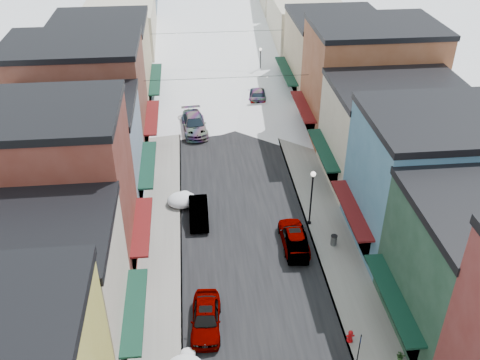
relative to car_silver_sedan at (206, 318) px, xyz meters
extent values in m
cube|color=black|center=(3.50, 46.26, -0.78)|extent=(10.00, 160.00, 0.01)
cube|color=gray|center=(-3.10, 46.26, -0.71)|extent=(3.20, 160.00, 0.15)
cube|color=gray|center=(10.10, 46.26, -0.71)|extent=(3.20, 160.00, 0.15)
cube|color=slate|center=(-1.55, 46.26, -0.71)|extent=(0.10, 160.00, 0.15)
cube|color=slate|center=(8.55, 46.26, -0.71)|extent=(0.10, 160.00, 0.15)
cube|color=beige|center=(-9.70, -1.24, 3.72)|extent=(10.00, 8.00, 9.00)
cube|color=black|center=(-9.70, -1.24, 8.47)|extent=(10.20, 8.20, 0.50)
cube|color=#0D3022|center=(-4.10, -1.24, 2.42)|extent=(1.20, 6.80, 0.15)
cube|color=maroon|center=(-10.20, 6.76, 5.22)|extent=(11.00, 8.00, 12.00)
cube|color=black|center=(-10.20, 6.76, 11.47)|extent=(11.20, 8.20, 0.50)
cube|color=#5B0F10|center=(-4.10, 6.76, 2.42)|extent=(1.20, 6.80, 0.15)
cube|color=gray|center=(-9.70, 15.26, 3.47)|extent=(10.00, 9.00, 8.50)
cube|color=black|center=(-9.70, 15.26, 7.97)|extent=(10.20, 9.20, 0.50)
cube|color=#0D3022|center=(-4.10, 15.26, 2.42)|extent=(1.20, 7.65, 0.15)
cube|color=brown|center=(-10.70, 24.26, 4.47)|extent=(12.00, 9.00, 10.50)
cube|color=black|center=(-10.70, 24.26, 9.97)|extent=(12.20, 9.20, 0.50)
cube|color=#5B0F10|center=(-4.10, 24.26, 2.42)|extent=(1.20, 7.65, 0.15)
cube|color=tan|center=(-9.70, 34.26, 3.97)|extent=(10.00, 11.00, 9.50)
cube|color=black|center=(-9.70, 34.26, 8.97)|extent=(10.20, 11.20, 0.50)
cube|color=#0D3022|center=(-4.10, 34.26, 2.42)|extent=(1.20, 9.35, 0.15)
cube|color=#0D3022|center=(11.10, -1.74, 2.42)|extent=(1.20, 7.65, 0.15)
cube|color=teal|center=(16.70, 7.26, 4.22)|extent=(10.00, 9.00, 10.00)
cube|color=black|center=(16.70, 7.26, 9.47)|extent=(10.20, 9.20, 0.50)
cube|color=#5B0F10|center=(11.10, 7.26, 2.42)|extent=(1.20, 7.65, 0.15)
cube|color=#C1B69B|center=(17.20, 16.26, 3.47)|extent=(11.00, 9.00, 8.50)
cube|color=black|center=(17.20, 16.26, 7.97)|extent=(11.20, 9.20, 0.50)
cube|color=#0D3022|center=(11.10, 16.26, 2.42)|extent=(1.20, 7.65, 0.15)
cube|color=brown|center=(17.70, 25.26, 4.72)|extent=(12.00, 9.00, 11.00)
cube|color=black|center=(17.70, 25.26, 10.47)|extent=(12.20, 9.20, 0.50)
cube|color=#5B0F10|center=(11.10, 25.26, 2.42)|extent=(1.20, 7.65, 0.15)
cube|color=tan|center=(16.70, 35.26, 3.72)|extent=(10.00, 11.00, 9.00)
cube|color=black|center=(16.70, 35.26, 8.47)|extent=(10.20, 11.20, 0.50)
cube|color=#0D3022|center=(11.10, 35.26, 2.42)|extent=(1.20, 9.35, 0.15)
cube|color=gray|center=(-9.00, 48.26, 3.22)|extent=(9.00, 13.00, 8.00)
cube|color=gray|center=(16.00, 48.26, 3.22)|extent=(9.00, 13.00, 8.00)
cube|color=gray|center=(-9.00, 62.26, 3.22)|extent=(9.00, 13.00, 8.00)
cube|color=gray|center=(16.00, 62.26, 3.22)|extent=(9.00, 13.00, 8.00)
cylinder|color=black|center=(3.50, 26.26, 5.42)|extent=(16.40, 0.04, 0.04)
cylinder|color=black|center=(3.50, 41.26, 5.42)|extent=(16.40, 0.04, 0.04)
imported|color=#A1A3A9|center=(0.00, 0.00, 0.00)|extent=(2.18, 4.72, 1.56)
imported|color=black|center=(-0.07, 11.41, -0.06)|extent=(1.53, 4.37, 1.44)
imported|color=#AEB1B7|center=(0.00, 27.08, 0.07)|extent=(2.96, 6.10, 1.71)
imported|color=black|center=(7.03, 6.90, -0.06)|extent=(1.85, 4.47, 1.44)
imported|color=gray|center=(7.00, 7.45, 0.03)|extent=(1.93, 4.79, 1.63)
imported|color=black|center=(7.63, 34.29, 0.00)|extent=(2.68, 5.59, 1.57)
imported|color=#9DA0A5|center=(2.88, 38.27, 0.05)|extent=(2.27, 4.99, 1.66)
imported|color=silver|center=(5.63, 61.13, -0.12)|extent=(2.70, 4.99, 1.33)
cylinder|color=red|center=(8.70, -2.15, -0.58)|extent=(0.38, 0.38, 0.11)
cylinder|color=red|center=(8.70, -2.15, -0.30)|extent=(0.27, 0.27, 0.67)
sphere|color=red|center=(8.70, -2.15, 0.08)|extent=(0.29, 0.29, 0.29)
cylinder|color=red|center=(8.70, -2.15, -0.18)|extent=(0.50, 0.11, 0.11)
cylinder|color=black|center=(8.70, -3.71, 0.52)|extent=(0.06, 0.06, 2.30)
cube|color=navy|center=(8.70, -3.71, 1.35)|extent=(0.12, 0.30, 0.42)
cylinder|color=#4F5154|center=(9.98, 7.02, -0.23)|extent=(0.46, 0.46, 0.80)
cylinder|color=black|center=(9.98, 7.02, 0.19)|extent=(0.50, 0.50, 0.05)
cylinder|color=black|center=(8.70, 9.83, -0.58)|extent=(0.34, 0.34, 0.11)
cylinder|color=black|center=(8.70, 9.83, 1.60)|extent=(0.13, 0.13, 4.47)
sphere|color=white|center=(8.70, 9.83, 4.01)|extent=(0.40, 0.40, 0.40)
cylinder|color=black|center=(8.70, 40.09, -0.58)|extent=(0.30, 0.30, 0.10)
cylinder|color=black|center=(8.70, 40.09, 1.34)|extent=(0.12, 0.12, 3.95)
sphere|color=white|center=(8.70, 40.09, 3.46)|extent=(0.36, 0.36, 0.36)
imported|color=#345E2A|center=(11.30, -3.78, -0.34)|extent=(0.62, 0.57, 0.59)
ellipsoid|color=white|center=(-1.20, -2.20, -0.55)|extent=(0.94, 0.85, 0.47)
ellipsoid|color=white|center=(-1.40, 13.57, -0.25)|extent=(2.50, 2.12, 1.06)
ellipsoid|color=white|center=(-1.20, 14.77, -0.51)|extent=(1.07, 0.96, 0.53)
ellipsoid|color=white|center=(-0.80, 29.37, -0.34)|extent=(2.08, 1.76, 0.88)
ellipsoid|color=white|center=(-0.60, 30.57, -0.56)|extent=(0.89, 0.80, 0.44)
camera|label=1|loc=(-0.21, -23.68, 25.32)|focal=40.00mm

